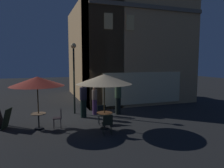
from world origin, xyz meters
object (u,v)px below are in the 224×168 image
at_px(cafe_chair_1, 107,123).
at_px(patron_standing_0, 118,99).
at_px(cafe_table_0, 104,117).
at_px(patio_umbrella_0, 104,79).
at_px(patron_standing_2, 83,101).
at_px(cafe_chair_2, 59,116).
at_px(cafe_chair_0, 102,113).
at_px(patron_standing_1, 95,100).
at_px(menu_sandwich_board, 3,119).
at_px(patio_umbrella_1, 37,82).
at_px(cafe_table_1, 39,118).
at_px(street_lamp_near_corner, 74,66).

distance_m(cafe_chair_1, patron_standing_0, 3.46).
bearing_deg(cafe_table_0, patio_umbrella_0, 180.00).
bearing_deg(patron_standing_2, cafe_chair_2, 71.06).
bearing_deg(cafe_chair_2, cafe_chair_1, 142.86).
bearing_deg(cafe_table_0, cafe_chair_0, 81.66).
relative_size(patron_standing_0, patron_standing_1, 1.11).
xyz_separation_m(cafe_chair_0, cafe_chair_1, (-0.23, -1.59, -0.02)).
height_order(menu_sandwich_board, cafe_table_0, menu_sandwich_board).
bearing_deg(patio_umbrella_1, patio_umbrella_0, -18.47).
height_order(cafe_table_1, cafe_chair_2, cafe_chair_2).
height_order(patio_umbrella_0, patron_standing_2, patio_umbrella_0).
xyz_separation_m(street_lamp_near_corner, cafe_table_0, (0.82, -3.18, -2.23)).
bearing_deg(patio_umbrella_1, street_lamp_near_corner, 48.93).
xyz_separation_m(cafe_chair_2, patron_standing_0, (3.41, 1.39, 0.37)).
height_order(cafe_chair_0, patron_standing_1, patron_standing_1).
bearing_deg(cafe_chair_0, patio_umbrella_1, -84.42).
bearing_deg(cafe_chair_1, patron_standing_0, -19.86).
distance_m(menu_sandwich_board, patio_umbrella_0, 4.87).
height_order(cafe_table_1, patron_standing_0, patron_standing_0).
distance_m(cafe_chair_1, patron_standing_2, 3.04).
xyz_separation_m(patio_umbrella_0, cafe_chair_0, (0.12, 0.79, -1.69)).
distance_m(patio_umbrella_1, cafe_chair_1, 3.56).
relative_size(cafe_table_0, patron_standing_1, 0.46).
bearing_deg(menu_sandwich_board, cafe_table_0, 2.16).
distance_m(patio_umbrella_0, patron_standing_1, 2.98).
bearing_deg(cafe_chair_2, menu_sandwich_board, -9.65).
bearing_deg(patron_standing_1, cafe_chair_2, -27.06).
distance_m(cafe_table_0, cafe_chair_1, 0.81).
xyz_separation_m(menu_sandwich_board, patio_umbrella_1, (1.52, -0.56, 1.66)).
relative_size(cafe_table_0, cafe_chair_2, 0.86).
height_order(cafe_table_1, patio_umbrella_0, patio_umbrella_0).
height_order(patio_umbrella_0, cafe_chair_1, patio_umbrella_0).
xyz_separation_m(menu_sandwich_board, patron_standing_1, (4.53, 1.12, 0.34)).
height_order(cafe_chair_1, patron_standing_2, patron_standing_2).
relative_size(patio_umbrella_0, cafe_chair_2, 2.86).
relative_size(patio_umbrella_1, cafe_chair_2, 2.75).
bearing_deg(menu_sandwich_board, street_lamp_near_corner, 47.19).
relative_size(cafe_chair_1, patron_standing_2, 0.47).
relative_size(cafe_table_1, patio_umbrella_1, 0.30).
bearing_deg(patron_standing_0, patio_umbrella_0, -108.97).
relative_size(menu_sandwich_board, patron_standing_0, 0.52).
xyz_separation_m(cafe_chair_2, patron_standing_1, (2.14, 1.77, 0.29)).
relative_size(street_lamp_near_corner, menu_sandwich_board, 4.41).
distance_m(cafe_table_0, cafe_chair_2, 2.08).
bearing_deg(cafe_chair_2, cafe_table_0, 161.57).
bearing_deg(cafe_table_0, patron_standing_1, 84.85).
xyz_separation_m(street_lamp_near_corner, cafe_chair_1, (0.70, -3.98, -2.24)).
height_order(patio_umbrella_0, cafe_chair_0, patio_umbrella_0).
height_order(menu_sandwich_board, cafe_table_1, menu_sandwich_board).
distance_m(cafe_table_0, patron_standing_2, 2.28).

